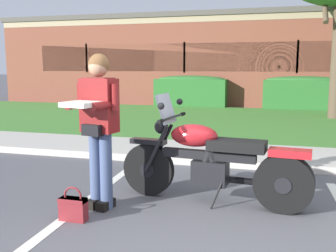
{
  "coord_description": "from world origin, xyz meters",
  "views": [
    {
      "loc": [
        0.69,
        -3.15,
        1.56
      ],
      "look_at": [
        -0.59,
        1.42,
        0.85
      ],
      "focal_mm": 42.07,
      "sensor_mm": 36.0,
      "label": 1
    }
  ],
  "objects_px": {
    "handbag": "(73,207)",
    "motorcycle": "(219,162)",
    "hedge_center_left": "(304,92)",
    "hedge_left": "(191,91)",
    "brick_building": "(292,61)",
    "rider_person": "(98,119)"
  },
  "relations": [
    {
      "from": "handbag",
      "to": "motorcycle",
      "type": "bearing_deg",
      "value": 33.92
    },
    {
      "from": "hedge_center_left",
      "to": "hedge_left",
      "type": "bearing_deg",
      "value": 180.0
    },
    {
      "from": "brick_building",
      "to": "hedge_left",
      "type": "bearing_deg",
      "value": -122.92
    },
    {
      "from": "hedge_left",
      "to": "brick_building",
      "type": "height_order",
      "value": "brick_building"
    },
    {
      "from": "rider_person",
      "to": "hedge_left",
      "type": "distance_m",
      "value": 11.36
    },
    {
      "from": "hedge_left",
      "to": "hedge_center_left",
      "type": "xyz_separation_m",
      "value": [
        4.2,
        -0.0,
        -0.0
      ]
    },
    {
      "from": "motorcycle",
      "to": "rider_person",
      "type": "distance_m",
      "value": 1.44
    },
    {
      "from": "hedge_left",
      "to": "handbag",
      "type": "bearing_deg",
      "value": -83.52
    },
    {
      "from": "handbag",
      "to": "rider_person",
      "type": "bearing_deg",
      "value": 74.82
    },
    {
      "from": "hedge_center_left",
      "to": "brick_building",
      "type": "distance_m",
      "value": 6.2
    },
    {
      "from": "handbag",
      "to": "brick_building",
      "type": "xyz_separation_m",
      "value": [
        2.61,
        17.74,
        1.72
      ]
    },
    {
      "from": "rider_person",
      "to": "hedge_center_left",
      "type": "height_order",
      "value": "rider_person"
    },
    {
      "from": "motorcycle",
      "to": "brick_building",
      "type": "height_order",
      "value": "brick_building"
    },
    {
      "from": "rider_person",
      "to": "handbag",
      "type": "distance_m",
      "value": 0.96
    },
    {
      "from": "rider_person",
      "to": "hedge_center_left",
      "type": "distance_m",
      "value": 11.6
    },
    {
      "from": "motorcycle",
      "to": "hedge_left",
      "type": "relative_size",
      "value": 0.8
    },
    {
      "from": "motorcycle",
      "to": "hedge_left",
      "type": "xyz_separation_m",
      "value": [
        -2.68,
        10.75,
        0.16
      ]
    },
    {
      "from": "motorcycle",
      "to": "hedge_left",
      "type": "distance_m",
      "value": 11.08
    },
    {
      "from": "rider_person",
      "to": "brick_building",
      "type": "relative_size",
      "value": 0.07
    },
    {
      "from": "motorcycle",
      "to": "hedge_center_left",
      "type": "distance_m",
      "value": 10.86
    },
    {
      "from": "hedge_left",
      "to": "hedge_center_left",
      "type": "distance_m",
      "value": 4.2
    },
    {
      "from": "brick_building",
      "to": "rider_person",
      "type": "bearing_deg",
      "value": -98.2
    }
  ]
}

